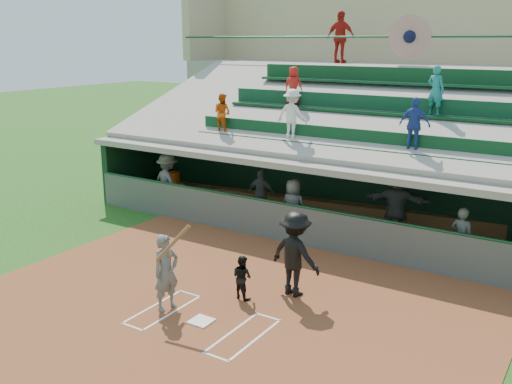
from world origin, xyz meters
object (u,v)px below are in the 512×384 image
Objects in this scene: home_plate at (201,321)px; water_cooler at (174,178)px; batter_at_plate at (166,272)px; white_table at (173,192)px; catcher at (242,277)px.

water_cooler is at bearing 133.82° from home_plate.
batter_at_plate reaches higher than water_cooler.
water_cooler is (-6.23, 6.49, 0.83)m from home_plate.
batter_at_plate reaches higher than white_table.
batter_at_plate is 2.76× the size of white_table.
white_table is at bearing 129.77° from batter_at_plate.
catcher reaches higher than home_plate.
water_cooler reaches higher than catcher.
catcher is (0.07, 1.37, 0.47)m from home_plate.
catcher is at bearing 86.99° from home_plate.
home_plate is at bearing -23.15° from white_table.
batter_at_plate is at bearing 61.29° from catcher.
home_plate is 1.45m from catcher.
batter_at_plate is at bearing 174.65° from home_plate.
catcher is 2.35× the size of water_cooler.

